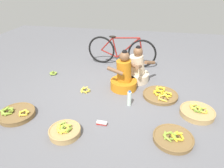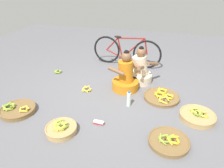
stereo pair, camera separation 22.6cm
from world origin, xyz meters
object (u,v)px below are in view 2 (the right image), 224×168
at_px(loose_bananas_near_bicycle, 58,72).
at_px(water_bottle, 129,99).
at_px(vendor_woman_front, 126,77).
at_px(banana_basket_back_center, 169,141).
at_px(packet_carton_stack, 99,122).
at_px(bicycle_leaning, 126,51).
at_px(loose_bananas_back_right, 87,89).
at_px(vendor_woman_behind, 140,71).
at_px(banana_basket_back_left, 162,97).
at_px(banana_basket_front_right, 18,109).
at_px(banana_basket_front_left, 197,116).
at_px(banana_basket_mid_left, 61,129).

xyz_separation_m(loose_bananas_near_bicycle, water_bottle, (1.84, -0.89, 0.11)).
xyz_separation_m(vendor_woman_front, banana_basket_back_center, (0.87, -1.30, -0.22)).
bearing_deg(packet_carton_stack, banana_basket_back_center, -7.53).
distance_m(banana_basket_back_center, water_bottle, 1.02).
bearing_deg(water_bottle, bicycle_leaning, 103.43).
distance_m(banana_basket_back_center, loose_bananas_back_right, 1.90).
height_order(vendor_woman_behind, packet_carton_stack, vendor_woman_behind).
distance_m(banana_basket_back_left, loose_bananas_near_bicycle, 2.43).
xyz_separation_m(banana_basket_front_right, banana_basket_back_center, (2.43, -0.08, -0.01)).
height_order(bicycle_leaning, loose_bananas_back_right, bicycle_leaning).
bearing_deg(vendor_woman_behind, banana_basket_front_left, -43.56).
distance_m(banana_basket_back_center, packet_carton_stack, 1.05).
distance_m(vendor_woman_behind, bicycle_leaning, 0.92).
height_order(banana_basket_front_right, banana_basket_mid_left, banana_basket_mid_left).
bearing_deg(loose_bananas_near_bicycle, banana_basket_mid_left, -60.29).
distance_m(bicycle_leaning, packet_carton_stack, 2.37).
relative_size(banana_basket_back_left, water_bottle, 2.28).
relative_size(banana_basket_front_right, banana_basket_mid_left, 1.25).
height_order(banana_basket_back_left, packet_carton_stack, banana_basket_back_left).
height_order(bicycle_leaning, loose_bananas_near_bicycle, bicycle_leaning).
bearing_deg(loose_bananas_back_right, water_bottle, -18.82).
xyz_separation_m(vendor_woman_behind, loose_bananas_near_bicycle, (-1.88, -0.06, -0.22)).
bearing_deg(bicycle_leaning, water_bottle, -76.57).
distance_m(water_bottle, packet_carton_stack, 0.70).
height_order(vendor_woman_behind, loose_bananas_back_right, vendor_woman_behind).
height_order(loose_bananas_back_right, packet_carton_stack, loose_bananas_back_right).
relative_size(vendor_woman_front, loose_bananas_back_right, 3.63).
bearing_deg(banana_basket_back_left, banana_basket_mid_left, -136.10).
xyz_separation_m(vendor_woman_front, banana_basket_back_left, (0.72, -0.18, -0.22)).
relative_size(banana_basket_mid_left, loose_bananas_near_bicycle, 2.37).
distance_m(vendor_woman_behind, banana_basket_front_left, 1.49).
distance_m(banana_basket_back_left, loose_bananas_back_right, 1.44).
distance_m(banana_basket_front_left, loose_bananas_near_bicycle, 3.11).
distance_m(banana_basket_back_left, packet_carton_stack, 1.33).
xyz_separation_m(banana_basket_back_left, water_bottle, (-0.54, -0.39, 0.09)).
bearing_deg(water_bottle, vendor_woman_behind, 87.38).
height_order(bicycle_leaning, banana_basket_front_right, bicycle_leaning).
xyz_separation_m(bicycle_leaning, banana_basket_front_left, (1.53, -1.81, -0.30)).
distance_m(vendor_woman_front, loose_bananas_back_right, 0.80).
bearing_deg(vendor_woman_front, banana_basket_mid_left, -113.18).
bearing_deg(packet_carton_stack, loose_bananas_back_right, 121.16).
bearing_deg(banana_basket_mid_left, loose_bananas_back_right, 93.90).
height_order(vendor_woman_front, bicycle_leaning, vendor_woman_front).
bearing_deg(loose_bananas_back_right, banana_basket_front_left, -10.53).
bearing_deg(banana_basket_back_center, banana_basket_front_right, 178.15).
xyz_separation_m(banana_basket_mid_left, water_bottle, (0.81, 0.91, 0.07)).
bearing_deg(banana_basket_front_right, banana_basket_back_center, -1.85).
bearing_deg(loose_bananas_near_bicycle, bicycle_leaning, 30.94).
xyz_separation_m(banana_basket_back_center, loose_bananas_back_right, (-1.59, 1.04, -0.01)).
xyz_separation_m(banana_basket_front_right, water_bottle, (1.73, 0.66, 0.08)).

